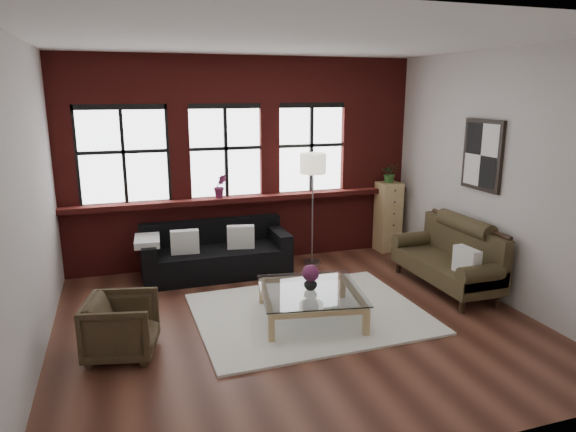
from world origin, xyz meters
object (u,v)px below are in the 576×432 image
object	(u,v)px
dark_sofa	(216,250)
armchair	(122,327)
coffee_table	(310,305)
vintage_settee	(446,256)
vase	(311,283)
drawer_chest	(388,217)
floor_lamp	(313,205)

from	to	relation	value
dark_sofa	armchair	bearing A→B (deg)	-123.19
dark_sofa	coffee_table	bearing A→B (deg)	-67.74
vintage_settee	armchair	xyz separation A→B (m)	(-4.27, -0.54, -0.16)
vase	drawer_chest	distance (m)	3.13
armchair	vase	size ratio (longest dim) A/B	4.21
coffee_table	floor_lamp	size ratio (longest dim) A/B	0.62
coffee_table	floor_lamp	xyz separation A→B (m)	(0.76, 1.94, 0.76)
coffee_table	armchair	bearing A→B (deg)	-175.04
vintage_settee	drawer_chest	size ratio (longest dim) A/B	1.50
vintage_settee	vase	bearing A→B (deg)	-170.56
coffee_table	vase	size ratio (longest dim) A/B	7.10
dark_sofa	floor_lamp	distance (m)	1.64
armchair	coffee_table	xyz separation A→B (m)	(2.15, 0.19, -0.13)
armchair	vase	bearing A→B (deg)	-72.38
armchair	drawer_chest	size ratio (longest dim) A/B	0.59
dark_sofa	coffee_table	world-z (taller)	dark_sofa
coffee_table	floor_lamp	bearing A→B (deg)	68.54
dark_sofa	floor_lamp	world-z (taller)	floor_lamp
vase	floor_lamp	size ratio (longest dim) A/B	0.09
drawer_chest	vase	bearing A→B (deg)	-135.67
vintage_settee	drawer_chest	distance (m)	1.84
vase	drawer_chest	xyz separation A→B (m)	(2.24, 2.19, 0.13)
dark_sofa	vase	size ratio (longest dim) A/B	12.93
drawer_chest	vintage_settee	bearing A→B (deg)	-93.74
dark_sofa	vase	world-z (taller)	dark_sofa
vintage_settee	vase	world-z (taller)	vintage_settee
dark_sofa	vintage_settee	size ratio (longest dim) A/B	1.21
armchair	drawer_chest	xyz separation A→B (m)	(4.39, 2.37, 0.27)
vase	floor_lamp	xyz separation A→B (m)	(0.76, 1.94, 0.48)
coffee_table	dark_sofa	bearing A→B (deg)	112.26
vase	floor_lamp	world-z (taller)	floor_lamp
vintage_settee	floor_lamp	bearing A→B (deg)	130.37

